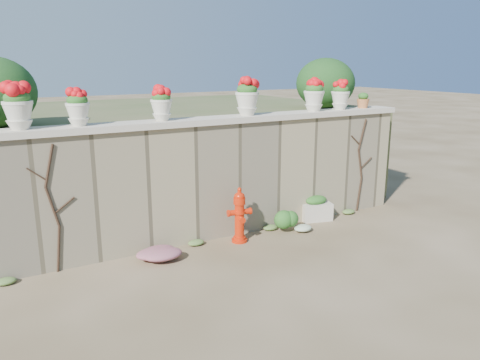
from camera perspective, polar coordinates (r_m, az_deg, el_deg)
ground at (r=7.01m, az=3.65°, el=-11.20°), size 80.00×80.00×0.00m
stone_wall at (r=8.15m, az=-3.20°, el=-0.08°), size 8.00×0.40×2.00m
wall_cap at (r=7.96m, az=-3.30°, el=7.27°), size 8.10×0.52×0.10m
raised_fill at (r=11.04m, az=-10.68°, el=3.46°), size 9.00×6.00×2.00m
back_shrub_right at (r=10.80m, az=10.36°, el=11.53°), size 1.30×1.30×1.10m
vine_left at (r=7.19m, az=-21.79°, el=-3.11°), size 0.60×0.04×1.91m
vine_right at (r=9.83m, az=14.49°, el=1.89°), size 0.60×0.04×1.91m
fire_hydrant at (r=7.97m, az=-0.06°, el=-4.28°), size 0.42×0.29×0.96m
planter_box at (r=9.26m, az=9.24°, el=-3.48°), size 0.66×0.49×0.49m
green_shrub at (r=8.55m, az=5.83°, el=-4.52°), size 0.58×0.52×0.55m
magenta_clump at (r=7.44m, az=-10.16°, el=-8.72°), size 1.02×0.68×0.27m
white_flowers at (r=8.62m, az=8.03°, el=-5.77°), size 0.46×0.37×0.17m
urn_pot_0 at (r=7.12m, az=-25.46°, el=8.05°), size 0.40×0.40×0.63m
urn_pot_1 at (r=7.23m, az=-19.17°, el=8.35°), size 0.34×0.34×0.54m
urn_pot_2 at (r=7.57m, az=-9.56°, el=9.16°), size 0.34×0.34×0.54m
urn_pot_3 at (r=8.24m, az=0.87°, el=10.11°), size 0.41×0.41×0.65m
urn_pot_4 at (r=9.08m, az=9.01°, el=10.20°), size 0.39×0.39×0.61m
urn_pot_5 at (r=9.50m, az=12.15°, el=10.09°), size 0.36×0.36×0.57m
terracotta_pot at (r=9.92m, az=14.76°, el=9.28°), size 0.25×0.25×0.30m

